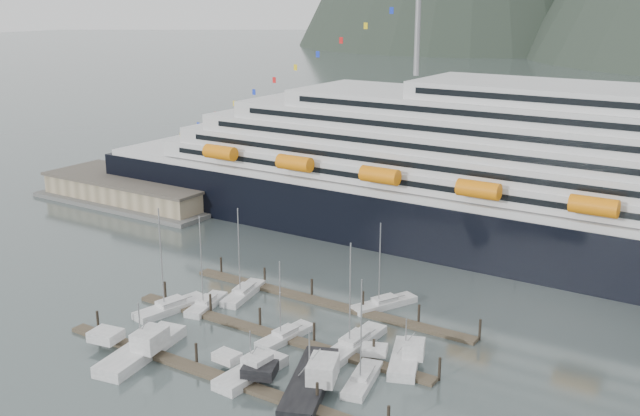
# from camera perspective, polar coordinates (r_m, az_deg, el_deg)

# --- Properties ---
(ground) EXTENTS (1600.00, 1600.00, 0.00)m
(ground) POSITION_cam_1_polar(r_m,az_deg,el_deg) (98.39, -2.29, -11.03)
(ground) COLOR #4F5E5D
(ground) RESTS_ON ground
(cruise_ship) EXTENTS (210.00, 30.40, 50.30)m
(cruise_ship) POSITION_cam_1_polar(r_m,az_deg,el_deg) (132.13, 22.82, 0.39)
(cruise_ship) COLOR black
(cruise_ship) RESTS_ON ground
(warehouse) EXTENTS (46.00, 20.00, 5.80)m
(warehouse) POSITION_cam_1_polar(r_m,az_deg,el_deg) (172.54, -13.88, 1.24)
(warehouse) COLOR #595956
(warehouse) RESTS_ON ground
(dock_near) EXTENTS (48.18, 2.28, 3.20)m
(dock_near) POSITION_cam_1_polar(r_m,az_deg,el_deg) (94.12, -8.38, -12.32)
(dock_near) COLOR #4E4332
(dock_near) RESTS_ON ground
(dock_mid) EXTENTS (48.18, 2.28, 3.20)m
(dock_mid) POSITION_cam_1_polar(r_m,az_deg,el_deg) (103.08, -3.57, -9.55)
(dock_mid) COLOR #4E4332
(dock_mid) RESTS_ON ground
(dock_far) EXTENTS (48.18, 2.28, 3.20)m
(dock_far) POSITION_cam_1_polar(r_m,az_deg,el_deg) (112.83, 0.39, -7.18)
(dock_far) COLOR #4E4332
(dock_far) RESTS_ON ground
(sailboat_a) EXTENTS (4.50, 9.25, 14.83)m
(sailboat_a) POSITION_cam_1_polar(r_m,az_deg,el_deg) (112.88, -8.66, -7.29)
(sailboat_a) COLOR #B7B7B7
(sailboat_a) RESTS_ON ground
(sailboat_b) EXTENTS (5.18, 11.82, 16.47)m
(sailboat_b) POSITION_cam_1_polar(r_m,az_deg,el_deg) (112.60, -11.28, -7.48)
(sailboat_b) COLOR #B7B7B7
(sailboat_b) RESTS_ON ground
(sailboat_c) EXTENTS (3.57, 9.64, 11.82)m
(sailboat_c) POSITION_cam_1_polar(r_m,az_deg,el_deg) (102.05, -2.66, -9.75)
(sailboat_c) COLOR #B7B7B7
(sailboat_c) RESTS_ON ground
(sailboat_d) EXTENTS (3.03, 12.61, 15.40)m
(sailboat_d) POSITION_cam_1_polar(r_m,az_deg,el_deg) (99.82, 2.63, -10.34)
(sailboat_d) COLOR #B7B7B7
(sailboat_d) RESTS_ON ground
(sailboat_e) EXTENTS (4.80, 10.76, 14.84)m
(sailboat_e) POSITION_cam_1_polar(r_m,az_deg,el_deg) (116.15, -5.86, -6.51)
(sailboat_e) COLOR #B7B7B7
(sailboat_e) RESTS_ON ground
(sailboat_g) EXTENTS (6.84, 10.62, 13.67)m
(sailboat_g) POSITION_cam_1_polar(r_m,az_deg,el_deg) (112.25, 4.93, -7.31)
(sailboat_g) COLOR #B7B7B7
(sailboat_g) RESTS_ON ground
(sailboat_h) EXTENTS (4.66, 9.48, 14.03)m
(sailboat_h) POSITION_cam_1_polar(r_m,az_deg,el_deg) (91.48, 3.25, -12.96)
(sailboat_h) COLOR #B7B7B7
(sailboat_h) RESTS_ON ground
(trawler_a) EXTENTS (11.00, 15.10, 8.09)m
(trawler_a) POSITION_cam_1_polar(r_m,az_deg,el_deg) (100.11, -13.53, -10.37)
(trawler_a) COLOR #B7B7B7
(trawler_a) RESTS_ON ground
(trawler_b) EXTENTS (8.05, 10.56, 6.72)m
(trawler_b) POSITION_cam_1_polar(r_m,az_deg,el_deg) (92.91, -5.33, -12.22)
(trawler_b) COLOR #B7B7B7
(trawler_b) RESTS_ON ground
(trawler_c) EXTENTS (12.87, 16.29, 8.17)m
(trawler_c) POSITION_cam_1_polar(r_m,az_deg,el_deg) (90.05, -0.92, -13.02)
(trawler_c) COLOR black
(trawler_c) RESTS_ON ground
(trawler_e) EXTENTS (8.95, 10.81, 6.67)m
(trawler_e) POSITION_cam_1_polar(r_m,az_deg,el_deg) (96.14, 6.43, -11.23)
(trawler_e) COLOR #B7B7B7
(trawler_e) RESTS_ON ground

